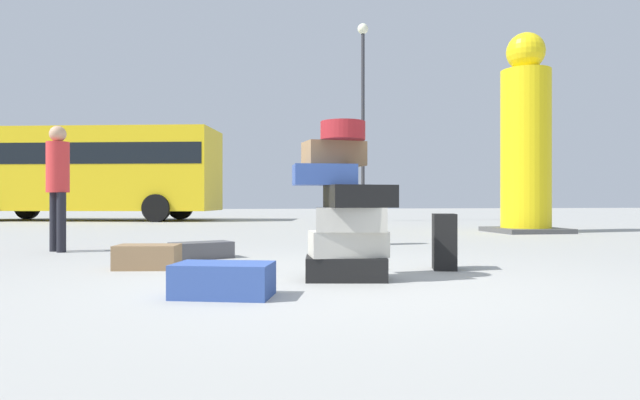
{
  "coord_description": "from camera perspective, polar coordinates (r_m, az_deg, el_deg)",
  "views": [
    {
      "loc": [
        -0.94,
        -4.58,
        0.71
      ],
      "look_at": [
        0.11,
        1.5,
        0.71
      ],
      "focal_mm": 30.7,
      "sensor_mm": 36.0,
      "label": 1
    }
  ],
  "objects": [
    {
      "name": "ground_plane",
      "position": [
        4.73,
        1.83,
        -8.61
      ],
      "size": [
        80.0,
        80.0,
        0.0
      ],
      "primitive_type": "plane",
      "color": "#9E9E99"
    },
    {
      "name": "person_tourist_with_camera",
      "position": [
        8.49,
        1.76,
        1.92
      ],
      "size": [
        0.3,
        0.33,
        1.68
      ],
      "rotation": [
        0.0,
        0.0,
        -1.87
      ],
      "color": "black",
      "rests_on": "ground"
    },
    {
      "name": "suitcase_brown_foreground_near",
      "position": [
        5.92,
        -17.53,
        -5.67
      ],
      "size": [
        0.67,
        0.46,
        0.25
      ],
      "primitive_type": "cube",
      "rotation": [
        0.0,
        0.0,
        -0.13
      ],
      "color": "olive",
      "rests_on": "ground"
    },
    {
      "name": "yellow_dummy_statue",
      "position": [
        12.89,
        20.65,
        5.55
      ],
      "size": [
        1.49,
        1.49,
        4.39
      ],
      "color": "yellow",
      "rests_on": "ground"
    },
    {
      "name": "person_bearded_onlooker",
      "position": [
        8.29,
        -25.66,
        2.19
      ],
      "size": [
        0.3,
        0.3,
        1.72
      ],
      "rotation": [
        0.0,
        0.0,
        -0.88
      ],
      "color": "black",
      "rests_on": "ground"
    },
    {
      "name": "suitcase_black_right_side",
      "position": [
        5.72,
        12.83,
        -4.26
      ],
      "size": [
        0.3,
        0.35,
        0.57
      ],
      "primitive_type": "cube",
      "rotation": [
        0.0,
        0.0,
        -0.29
      ],
      "color": "black",
      "rests_on": "ground"
    },
    {
      "name": "suitcase_tower",
      "position": [
        4.85,
        2.59,
        -1.15
      ],
      "size": [
        0.88,
        0.7,
        1.4
      ],
      "color": "black",
      "rests_on": "ground"
    },
    {
      "name": "parked_bus",
      "position": [
        20.75,
        -23.12,
        3.1
      ],
      "size": [
        9.32,
        4.47,
        3.15
      ],
      "rotation": [
        0.0,
        0.0,
        -0.23
      ],
      "color": "yellow",
      "rests_on": "ground"
    },
    {
      "name": "lamp_post",
      "position": [
        18.75,
        4.49,
        10.99
      ],
      "size": [
        0.36,
        0.36,
        6.65
      ],
      "color": "#333338",
      "rests_on": "ground"
    },
    {
      "name": "suitcase_charcoal_foreground_far",
      "position": [
        6.81,
        -12.26,
        -5.14
      ],
      "size": [
        0.8,
        0.62,
        0.2
      ],
      "primitive_type": "cube",
      "rotation": [
        0.0,
        0.0,
        0.42
      ],
      "color": "#4C4C51",
      "rests_on": "ground"
    },
    {
      "name": "suitcase_navy_white_trunk",
      "position": [
        4.1,
        -10.04,
        -8.2
      ],
      "size": [
        0.79,
        0.6,
        0.25
      ],
      "primitive_type": "cube",
      "rotation": [
        0.0,
        0.0,
        -0.28
      ],
      "color": "#334F99",
      "rests_on": "ground"
    }
  ]
}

